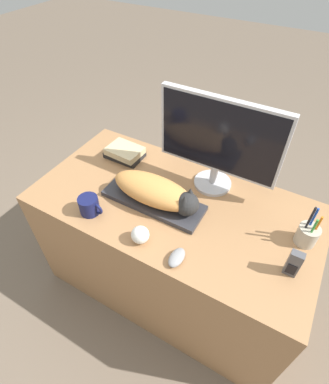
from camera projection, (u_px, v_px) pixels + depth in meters
name	position (u px, v px, depth m)	size (l,w,h in m)	color
ground_plane	(142.00, 328.00, 1.68)	(12.00, 12.00, 0.00)	#6B5B4C
desk	(172.00, 247.00, 1.64)	(1.33, 0.68, 0.71)	#9E7047
keyboard	(153.00, 201.00, 1.39)	(0.48, 0.17, 0.02)	#2D2D33
cat	(158.00, 192.00, 1.33)	(0.42, 0.16, 0.12)	#D18C47
monitor	(219.00, 140.00, 1.30)	(0.56, 0.18, 0.46)	#B7B7BC
computer_mouse	(177.00, 257.00, 1.16)	(0.05, 0.10, 0.03)	gray
coffee_mug	(89.00, 205.00, 1.32)	(0.12, 0.09, 0.08)	#141947
pen_cup	(307.00, 234.00, 1.20)	(0.08, 0.08, 0.20)	#B2A893
baseball	(140.00, 235.00, 1.21)	(0.08, 0.08, 0.08)	silver
phone	(293.00, 264.00, 1.09)	(0.05, 0.03, 0.12)	#4C4C51
book_stack	(125.00, 153.00, 1.61)	(0.20, 0.15, 0.07)	black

